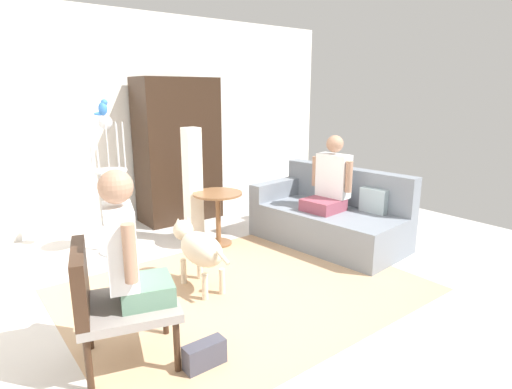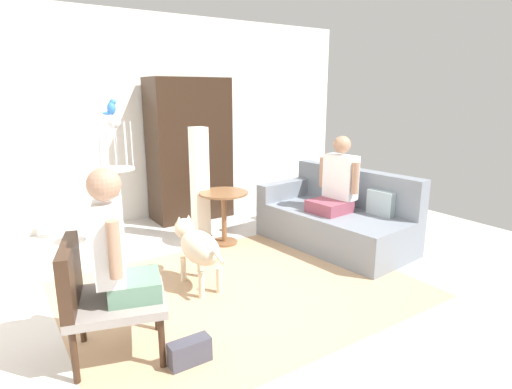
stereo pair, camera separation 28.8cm
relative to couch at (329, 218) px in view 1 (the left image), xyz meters
name	(u,v)px [view 1 (the left image)]	position (x,y,z in m)	size (l,w,h in m)	color
ground_plane	(252,288)	(-1.51, -0.44, -0.30)	(7.53, 7.53, 0.00)	beige
back_wall	(128,119)	(-1.51, 2.39, 1.12)	(6.88, 0.12, 2.85)	silver
area_rug	(245,290)	(-1.59, -0.43, -0.30)	(3.10, 2.38, 0.01)	tan
couch	(329,218)	(0.00, 0.00, 0.00)	(1.13, 1.89, 0.88)	slate
armchair	(108,298)	(-2.94, -0.76, 0.19)	(0.78, 0.73, 0.85)	#382316
person_on_couch	(330,181)	(-0.05, -0.03, 0.46)	(0.52, 0.56, 0.87)	#8A4051
person_on_armchair	(127,249)	(-2.80, -0.80, 0.51)	(0.49, 0.50, 0.90)	slate
round_end_table	(218,209)	(-1.13, 0.74, 0.14)	(0.58, 0.58, 0.64)	brown
dog	(199,248)	(-1.89, -0.11, 0.09)	(0.31, 0.91, 0.61)	beige
bird_cage_stand	(111,187)	(-2.20, 1.25, 0.47)	(0.38, 0.38, 1.55)	silver
parrot	(103,108)	(-2.21, 1.25, 1.33)	(0.17, 0.10, 0.17)	blue
column_lamp	(193,186)	(-1.30, 1.03, 0.39)	(0.20, 0.20, 1.39)	#4C4742
armoire_cabinet	(178,150)	(-0.98, 1.98, 0.69)	(1.10, 0.56, 1.98)	black
handbag	(205,355)	(-2.47, -1.16, -0.22)	(0.29, 0.11, 0.18)	#3F3F4C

